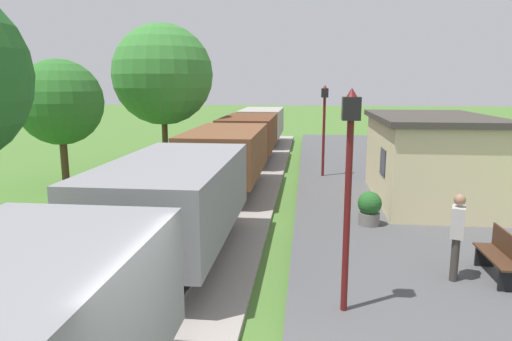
{
  "coord_description": "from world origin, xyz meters",
  "views": [
    {
      "loc": [
        0.5,
        -4.25,
        4.02
      ],
      "look_at": [
        -0.8,
        7.37,
        1.79
      ],
      "focal_mm": 32.21,
      "sensor_mm": 36.0,
      "label": 1
    }
  ],
  "objects_px": {
    "station_hut": "(429,158)",
    "bench_near_hut": "(501,255)",
    "lamp_post_near": "(349,161)",
    "lamp_post_far": "(324,114)",
    "person_waiting": "(457,233)",
    "freight_train": "(226,157)",
    "tree_trackside_far": "(60,102)",
    "potted_planter": "(369,208)",
    "tree_field_left": "(163,75)"
  },
  "relations": [
    {
      "from": "station_hut",
      "to": "bench_near_hut",
      "type": "distance_m",
      "value": 6.17
    },
    {
      "from": "lamp_post_near",
      "to": "lamp_post_far",
      "type": "height_order",
      "value": "same"
    },
    {
      "from": "bench_near_hut",
      "to": "person_waiting",
      "type": "xyz_separation_m",
      "value": [
        -0.91,
        -0.15,
        0.46
      ]
    },
    {
      "from": "bench_near_hut",
      "to": "lamp_post_far",
      "type": "xyz_separation_m",
      "value": [
        -3.14,
        9.86,
        2.08
      ]
    },
    {
      "from": "freight_train",
      "to": "lamp_post_far",
      "type": "bearing_deg",
      "value": 36.16
    },
    {
      "from": "station_hut",
      "to": "bench_near_hut",
      "type": "bearing_deg",
      "value": -90.81
    },
    {
      "from": "lamp_post_far",
      "to": "tree_trackside_far",
      "type": "xyz_separation_m",
      "value": [
        -9.98,
        -2.23,
        0.5
      ]
    },
    {
      "from": "lamp_post_near",
      "to": "potted_planter",
      "type": "bearing_deg",
      "value": 78.02
    },
    {
      "from": "freight_train",
      "to": "tree_trackside_far",
      "type": "bearing_deg",
      "value": 176.6
    },
    {
      "from": "station_hut",
      "to": "lamp_post_near",
      "type": "height_order",
      "value": "lamp_post_near"
    },
    {
      "from": "bench_near_hut",
      "to": "tree_trackside_far",
      "type": "xyz_separation_m",
      "value": [
        -13.12,
        7.62,
        2.58
      ]
    },
    {
      "from": "bench_near_hut",
      "to": "station_hut",
      "type": "bearing_deg",
      "value": 89.19
    },
    {
      "from": "station_hut",
      "to": "tree_field_left",
      "type": "height_order",
      "value": "tree_field_left"
    },
    {
      "from": "freight_train",
      "to": "tree_field_left",
      "type": "relative_size",
      "value": 4.8
    },
    {
      "from": "lamp_post_far",
      "to": "tree_trackside_far",
      "type": "distance_m",
      "value": 10.24
    },
    {
      "from": "potted_planter",
      "to": "station_hut",
      "type": "bearing_deg",
      "value": 52.58
    },
    {
      "from": "lamp_post_far",
      "to": "tree_field_left",
      "type": "xyz_separation_m",
      "value": [
        -7.55,
        2.81,
        1.6
      ]
    },
    {
      "from": "person_waiting",
      "to": "tree_field_left",
      "type": "distance_m",
      "value": 16.43
    },
    {
      "from": "person_waiting",
      "to": "tree_trackside_far",
      "type": "distance_m",
      "value": 14.62
    },
    {
      "from": "bench_near_hut",
      "to": "tree_trackside_far",
      "type": "relative_size",
      "value": 0.3
    },
    {
      "from": "potted_planter",
      "to": "tree_trackside_far",
      "type": "bearing_deg",
      "value": 158.33
    },
    {
      "from": "station_hut",
      "to": "bench_near_hut",
      "type": "height_order",
      "value": "station_hut"
    },
    {
      "from": "bench_near_hut",
      "to": "potted_planter",
      "type": "distance_m",
      "value": 3.86
    },
    {
      "from": "tree_field_left",
      "to": "person_waiting",
      "type": "bearing_deg",
      "value": -52.66
    },
    {
      "from": "bench_near_hut",
      "to": "person_waiting",
      "type": "distance_m",
      "value": 1.03
    },
    {
      "from": "person_waiting",
      "to": "potted_planter",
      "type": "xyz_separation_m",
      "value": [
        -1.19,
        3.39,
        -0.46
      ]
    },
    {
      "from": "station_hut",
      "to": "lamp_post_near",
      "type": "distance_m",
      "value": 8.47
    },
    {
      "from": "lamp_post_near",
      "to": "tree_trackside_far",
      "type": "height_order",
      "value": "tree_trackside_far"
    },
    {
      "from": "station_hut",
      "to": "person_waiting",
      "type": "relative_size",
      "value": 3.39
    },
    {
      "from": "bench_near_hut",
      "to": "lamp_post_near",
      "type": "bearing_deg",
      "value": -152.36
    },
    {
      "from": "potted_planter",
      "to": "tree_field_left",
      "type": "height_order",
      "value": "tree_field_left"
    },
    {
      "from": "tree_trackside_far",
      "to": "freight_train",
      "type": "bearing_deg",
      "value": -3.4
    },
    {
      "from": "tree_trackside_far",
      "to": "tree_field_left",
      "type": "relative_size",
      "value": 0.72
    },
    {
      "from": "potted_planter",
      "to": "lamp_post_far",
      "type": "xyz_separation_m",
      "value": [
        -1.04,
        6.61,
        2.08
      ]
    },
    {
      "from": "freight_train",
      "to": "station_hut",
      "type": "relative_size",
      "value": 5.62
    },
    {
      "from": "freight_train",
      "to": "tree_field_left",
      "type": "xyz_separation_m",
      "value": [
        -3.97,
        5.42,
        3.01
      ]
    },
    {
      "from": "freight_train",
      "to": "potted_planter",
      "type": "bearing_deg",
      "value": -40.91
    },
    {
      "from": "tree_trackside_far",
      "to": "lamp_post_near",
      "type": "bearing_deg",
      "value": -42.87
    },
    {
      "from": "lamp_post_near",
      "to": "station_hut",
      "type": "bearing_deg",
      "value": 67.4
    },
    {
      "from": "person_waiting",
      "to": "potted_planter",
      "type": "bearing_deg",
      "value": -51.75
    },
    {
      "from": "tree_field_left",
      "to": "potted_planter",
      "type": "bearing_deg",
      "value": -47.66
    },
    {
      "from": "person_waiting",
      "to": "tree_field_left",
      "type": "bearing_deg",
      "value": -33.74
    },
    {
      "from": "lamp_post_far",
      "to": "tree_trackside_far",
      "type": "relative_size",
      "value": 0.75
    },
    {
      "from": "bench_near_hut",
      "to": "tree_field_left",
      "type": "relative_size",
      "value": 0.22
    },
    {
      "from": "station_hut",
      "to": "freight_train",
      "type": "bearing_deg",
      "value": 170.48
    },
    {
      "from": "station_hut",
      "to": "lamp_post_far",
      "type": "bearing_deg",
      "value": 130.65
    },
    {
      "from": "bench_near_hut",
      "to": "tree_trackside_far",
      "type": "distance_m",
      "value": 15.39
    },
    {
      "from": "freight_train",
      "to": "lamp_post_near",
      "type": "xyz_separation_m",
      "value": [
        3.58,
        -8.88,
        1.41
      ]
    },
    {
      "from": "lamp_post_far",
      "to": "tree_field_left",
      "type": "distance_m",
      "value": 8.21
    },
    {
      "from": "person_waiting",
      "to": "tree_trackside_far",
      "type": "relative_size",
      "value": 0.35
    }
  ]
}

